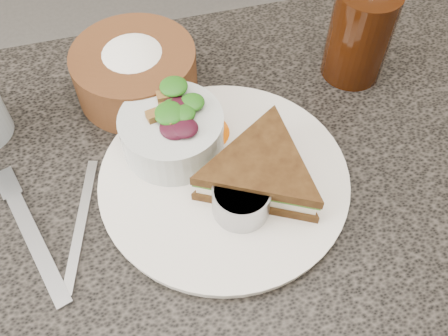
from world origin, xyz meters
name	(u,v)px	position (x,y,z in m)	size (l,w,h in m)	color
dining_table	(210,306)	(0.00, 0.00, 0.38)	(1.00, 0.70, 0.75)	black
dinner_plate	(224,179)	(0.03, 0.02, 0.76)	(0.31, 0.31, 0.01)	silver
sandwich	(261,171)	(0.07, 0.00, 0.79)	(0.18, 0.18, 0.05)	#482F14
salad_bowl	(172,127)	(-0.02, 0.08, 0.80)	(0.13, 0.13, 0.08)	#B9C0BD
dressing_ramekin	(241,200)	(0.04, -0.03, 0.78)	(0.07, 0.07, 0.04)	#9E9FA3
orange_wedge	(205,126)	(0.03, 0.09, 0.78)	(0.07, 0.07, 0.03)	#FF6603
fork	(34,240)	(-0.20, -0.01, 0.75)	(0.02, 0.19, 0.01)	gray
knife	(81,223)	(-0.15, 0.00, 0.75)	(0.01, 0.18, 0.00)	#A6A7A7
bread_basket	(134,66)	(-0.05, 0.20, 0.80)	(0.17, 0.17, 0.10)	brown
cola_glass	(360,31)	(0.27, 0.16, 0.82)	(0.09, 0.09, 0.15)	black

